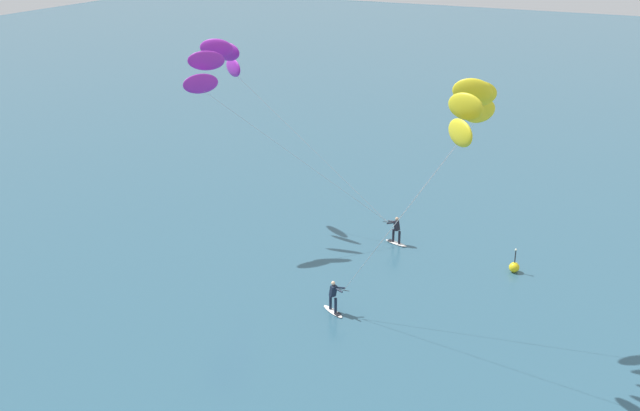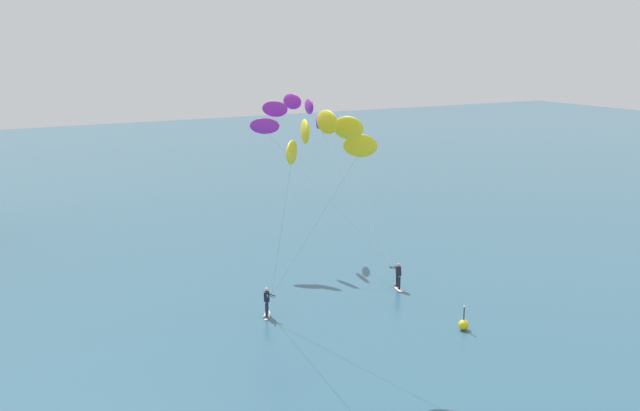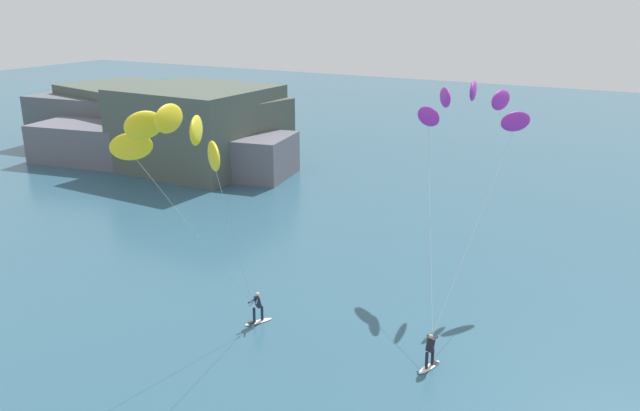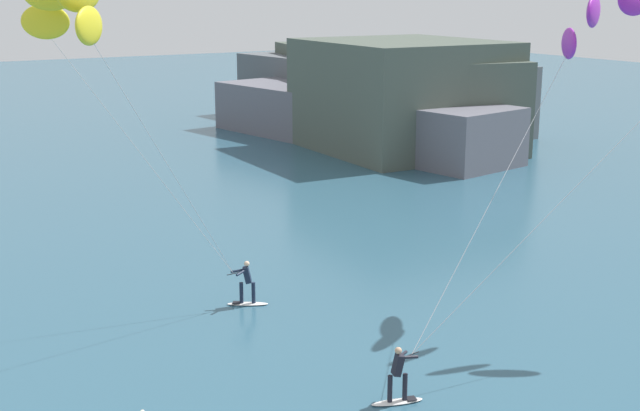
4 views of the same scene
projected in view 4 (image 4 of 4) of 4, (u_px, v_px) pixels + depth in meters
The scene contains 3 objects.
kitesurfer_nearshore at pixel (626, 34), 28.11m from camera, with size 6.34×12.79×11.45m.
kitesurfer_mid_water at pixel (74, 18), 25.55m from camera, with size 5.19×7.67×12.00m.
distant_headland at pixel (382, 97), 67.58m from camera, with size 34.49×19.14×7.73m.
Camera 4 is at (24.69, 6.53, 11.20)m, focal length 48.10 mm.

